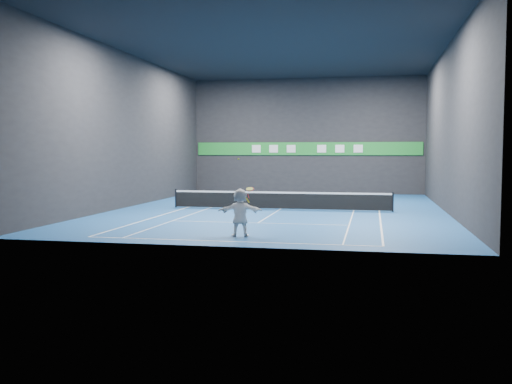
% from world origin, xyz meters
% --- Properties ---
extents(ground, '(26.00, 26.00, 0.00)m').
position_xyz_m(ground, '(0.00, 0.00, 0.00)').
color(ground, navy).
rests_on(ground, ground).
extents(ceiling, '(26.00, 26.00, 0.00)m').
position_xyz_m(ceiling, '(0.00, 0.00, 9.00)').
color(ceiling, black).
rests_on(ceiling, ground).
extents(wall_back, '(18.00, 0.10, 9.00)m').
position_xyz_m(wall_back, '(0.00, 13.00, 4.50)').
color(wall_back, black).
rests_on(wall_back, ground).
extents(wall_front, '(18.00, 0.10, 9.00)m').
position_xyz_m(wall_front, '(0.00, -13.00, 4.50)').
color(wall_front, black).
rests_on(wall_front, ground).
extents(wall_left, '(0.10, 26.00, 9.00)m').
position_xyz_m(wall_left, '(-9.00, 0.00, 4.50)').
color(wall_left, black).
rests_on(wall_left, ground).
extents(wall_right, '(0.10, 26.00, 9.00)m').
position_xyz_m(wall_right, '(9.00, 0.00, 4.50)').
color(wall_right, black).
rests_on(wall_right, ground).
extents(baseline_near, '(10.98, 0.08, 0.01)m').
position_xyz_m(baseline_near, '(0.00, -11.89, 0.00)').
color(baseline_near, white).
rests_on(baseline_near, ground).
extents(baseline_far, '(10.98, 0.08, 0.01)m').
position_xyz_m(baseline_far, '(0.00, 11.89, 0.00)').
color(baseline_far, white).
rests_on(baseline_far, ground).
extents(sideline_doubles_left, '(0.08, 23.78, 0.01)m').
position_xyz_m(sideline_doubles_left, '(-5.49, 0.00, 0.00)').
color(sideline_doubles_left, white).
rests_on(sideline_doubles_left, ground).
extents(sideline_doubles_right, '(0.08, 23.78, 0.01)m').
position_xyz_m(sideline_doubles_right, '(5.49, 0.00, 0.00)').
color(sideline_doubles_right, white).
rests_on(sideline_doubles_right, ground).
extents(sideline_singles_left, '(0.06, 23.78, 0.01)m').
position_xyz_m(sideline_singles_left, '(-4.11, 0.00, 0.00)').
color(sideline_singles_left, white).
rests_on(sideline_singles_left, ground).
extents(sideline_singles_right, '(0.06, 23.78, 0.01)m').
position_xyz_m(sideline_singles_right, '(4.11, 0.00, 0.00)').
color(sideline_singles_right, white).
rests_on(sideline_singles_right, ground).
extents(service_line_near, '(8.23, 0.06, 0.01)m').
position_xyz_m(service_line_near, '(0.00, -6.40, 0.00)').
color(service_line_near, white).
rests_on(service_line_near, ground).
extents(service_line_far, '(8.23, 0.06, 0.01)m').
position_xyz_m(service_line_far, '(0.00, 6.40, 0.00)').
color(service_line_far, white).
rests_on(service_line_far, ground).
extents(center_service_line, '(0.06, 12.80, 0.01)m').
position_xyz_m(center_service_line, '(0.00, 0.00, 0.00)').
color(center_service_line, white).
rests_on(center_service_line, ground).
extents(player, '(1.79, 0.93, 1.84)m').
position_xyz_m(player, '(0.14, -10.58, 0.92)').
color(player, white).
rests_on(player, ground).
extents(tennis_ball, '(0.07, 0.07, 0.07)m').
position_xyz_m(tennis_ball, '(0.08, -10.57, 2.97)').
color(tennis_ball, '#B3DE25').
rests_on(tennis_ball, player).
extents(tennis_net, '(12.50, 0.10, 1.07)m').
position_xyz_m(tennis_net, '(0.00, 0.00, 0.54)').
color(tennis_net, black).
rests_on(tennis_net, ground).
extents(sponsor_banner, '(17.64, 0.11, 1.00)m').
position_xyz_m(sponsor_banner, '(0.00, 12.93, 3.50)').
color(sponsor_banner, '#1D862C').
rests_on(sponsor_banner, wall_back).
extents(tennis_racket, '(0.40, 0.35, 0.63)m').
position_xyz_m(tennis_racket, '(0.51, -10.53, 1.75)').
color(tennis_racket, '#B31316').
rests_on(tennis_racket, player).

